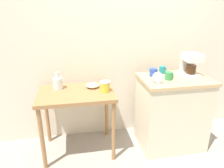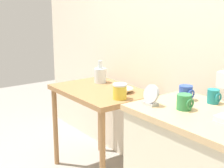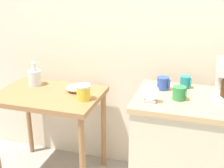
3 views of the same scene
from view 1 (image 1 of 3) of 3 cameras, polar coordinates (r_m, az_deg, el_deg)
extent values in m
plane|color=gray|center=(2.72, 3.74, -16.68)|extent=(8.00, 8.00, 0.00)
cube|color=beige|center=(2.64, 4.18, 15.15)|extent=(4.40, 0.10, 2.80)
cube|color=#9E7044|center=(2.33, -9.80, -2.59)|extent=(0.83, 0.57, 0.04)
cylinder|color=#9E7044|center=(2.33, -18.61, -14.21)|extent=(0.04, 0.04, 0.72)
cylinder|color=#9E7044|center=(2.33, 0.45, -12.99)|extent=(0.04, 0.04, 0.72)
cylinder|color=#9E7044|center=(2.74, -17.37, -8.41)|extent=(0.04, 0.04, 0.72)
cylinder|color=#9E7044|center=(2.74, -1.54, -7.39)|extent=(0.04, 0.04, 0.72)
cube|color=beige|center=(2.65, 15.95, -7.79)|extent=(0.76, 0.52, 0.85)
cube|color=tan|center=(2.48, 16.93, 1.25)|extent=(0.79, 0.55, 0.04)
cylinder|color=beige|center=(2.42, -5.35, -0.88)|extent=(0.07, 0.07, 0.01)
ellipsoid|color=beige|center=(2.41, -5.37, -0.32)|extent=(0.15, 0.15, 0.04)
cylinder|color=silver|center=(2.43, -14.59, 0.16)|extent=(0.11, 0.11, 0.13)
cylinder|color=silver|center=(2.40, -14.80, 2.38)|extent=(0.04, 0.04, 0.07)
cylinder|color=gold|center=(2.29, -1.91, -0.82)|extent=(0.10, 0.10, 0.10)
cylinder|color=white|center=(2.27, -1.93, 0.57)|extent=(0.11, 0.11, 0.01)
cube|color=white|center=(2.60, 20.52, 2.49)|extent=(0.18, 0.22, 0.03)
cube|color=white|center=(2.64, 19.91, 5.43)|extent=(0.16, 0.05, 0.26)
cube|color=white|center=(2.55, 21.09, 6.87)|extent=(0.18, 0.22, 0.08)
cylinder|color=#4C2D19|center=(2.58, 20.81, 3.79)|extent=(0.11, 0.11, 0.10)
cylinder|color=#338C4C|center=(2.38, 15.30, 2.18)|extent=(0.08, 0.08, 0.09)
torus|color=#338C4C|center=(2.39, 16.25, 2.23)|extent=(0.01, 0.06, 0.06)
cylinder|color=teal|center=(2.58, 13.62, 3.77)|extent=(0.07, 0.07, 0.09)
torus|color=teal|center=(2.60, 14.38, 3.81)|extent=(0.01, 0.06, 0.06)
cylinder|color=#2D4CAD|center=(2.46, 11.20, 3.16)|extent=(0.08, 0.08, 0.09)
torus|color=#2D4CAD|center=(2.48, 12.14, 3.21)|extent=(0.01, 0.06, 0.06)
cube|color=#B2B5BA|center=(2.24, 12.28, 0.34)|extent=(0.08, 0.06, 0.02)
cylinder|color=#B2B5BA|center=(2.22, 12.40, 1.80)|extent=(0.11, 0.05, 0.11)
cylinder|color=black|center=(2.21, 12.42, 1.78)|extent=(0.10, 0.04, 0.09)
camera|label=2|loc=(2.32, 64.22, 5.17)|focal=53.84mm
camera|label=3|loc=(1.13, 70.14, 6.83)|focal=47.47mm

